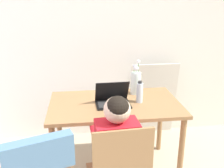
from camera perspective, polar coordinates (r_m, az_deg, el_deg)
The scene contains 7 objects.
wall_back at distance 3.01m, azimuth -7.14°, elevation 10.83°, with size 6.40×0.05×2.50m.
dining_table at distance 2.44m, azimuth 0.54°, elevation -6.11°, with size 1.19×0.72×0.72m.
person_seated at distance 1.89m, azimuth 0.66°, elevation -13.33°, with size 0.32×0.44×1.05m.
laptop at distance 2.36m, azimuth 0.05°, elevation -3.21°, with size 0.31×0.24×0.21m.
flower_vase at distance 2.59m, azimuth 5.14°, elevation 0.48°, with size 0.10×0.10×0.34m.
water_bottle at distance 2.39m, azimuth 5.97°, elevation -1.82°, with size 0.06×0.06×0.20m.
cardboard_panel at distance 3.21m, azimuth 8.78°, elevation -3.40°, with size 0.56×0.14×0.92m.
Camera 1 is at (0.00, -0.75, 1.66)m, focal length 42.00 mm.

